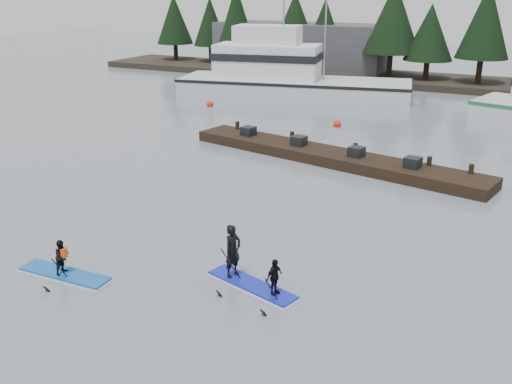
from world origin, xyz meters
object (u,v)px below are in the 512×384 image
at_px(fishing_boat_large, 287,85).
at_px(paddleboard_solo, 63,266).
at_px(paddleboard_duo, 247,266).
at_px(floating_dock, 330,157).

distance_m(fishing_boat_large, paddleboard_solo, 32.77).
bearing_deg(paddleboard_solo, paddleboard_duo, 19.09).
relative_size(fishing_boat_large, paddleboard_solo, 6.13).
bearing_deg(paddleboard_duo, floating_dock, 114.51).
distance_m(fishing_boat_large, floating_dock, 19.17).
height_order(floating_dock, paddleboard_duo, paddleboard_duo).
xyz_separation_m(fishing_boat_large, paddleboard_solo, (6.55, -32.10, -0.45)).
height_order(fishing_boat_large, floating_dock, fishing_boat_large).
relative_size(paddleboard_solo, paddleboard_duo, 1.00).
xyz_separation_m(paddleboard_solo, paddleboard_duo, (5.47, 2.12, 0.27)).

